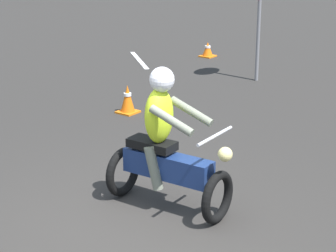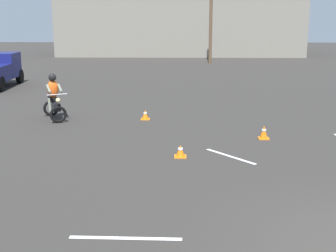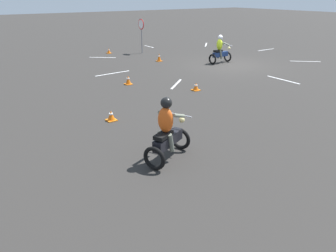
{
  "view_description": "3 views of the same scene",
  "coord_description": "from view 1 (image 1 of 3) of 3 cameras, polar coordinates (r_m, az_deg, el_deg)",
  "views": [
    {
      "loc": [
        -4.71,
        -4.08,
        3.32
      ],
      "look_at": [
        0.75,
        0.1,
        1.0
      ],
      "focal_mm": 70.0,
      "sensor_mm": 36.0,
      "label": 1
    },
    {
      "loc": [
        -3.18,
        -6.85,
        3.68
      ],
      "look_at": [
        -3.48,
        4.88,
        0.9
      ],
      "focal_mm": 50.0,
      "sensor_mm": 36.0,
      "label": 2
    },
    {
      "loc": [
        -13.88,
        13.83,
        3.93
      ],
      "look_at": [
        -7.72,
        9.65,
        0.9
      ],
      "focal_mm": 35.0,
      "sensor_mm": 36.0,
      "label": 3
    }
  ],
  "objects": [
    {
      "name": "traffic_cone_mid_left",
      "position": [
        11.01,
        -3.54,
        2.32
      ],
      "size": [
        0.32,
        0.32,
        0.48
      ],
      "color": "orange",
      "rests_on": "ground"
    },
    {
      "name": "motorcycle_rider_foreground",
      "position": [
        7.36,
        -0.23,
        -1.97
      ],
      "size": [
        0.73,
        1.53,
        1.66
      ],
      "rotation": [
        0.0,
        0.0,
        3.2
      ],
      "color": "black",
      "rests_on": "ground"
    },
    {
      "name": "ground_plane",
      "position": [
        7.05,
        -3.12,
        -9.45
      ],
      "size": [
        120.0,
        120.0,
        0.0
      ],
      "primitive_type": "plane",
      "color": "#2D2B28"
    },
    {
      "name": "lane_stripe_ne",
      "position": [
        14.89,
        -2.51,
        5.76
      ],
      "size": [
        1.2,
        1.44,
        0.01
      ],
      "primitive_type": "cube",
      "rotation": [
        0.0,
        0.0,
        2.46
      ],
      "color": "silver",
      "rests_on": "ground"
    },
    {
      "name": "traffic_cone_mid_center",
      "position": [
        15.23,
        3.47,
        6.65
      ],
      "size": [
        0.32,
        0.32,
        0.34
      ],
      "color": "orange",
      "rests_on": "ground"
    }
  ]
}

